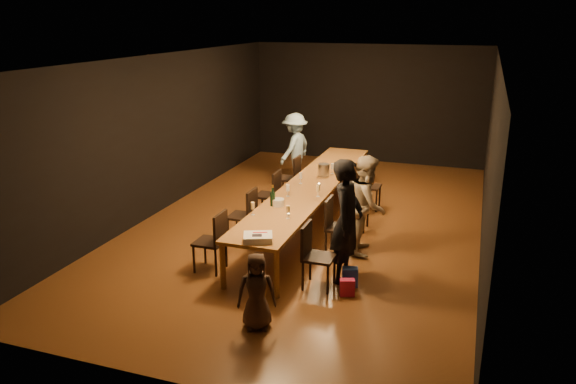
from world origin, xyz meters
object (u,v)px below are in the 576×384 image
(chair_right_1, at_px, (340,227))
(woman_tan, at_px, (367,204))
(table, at_px, (311,187))
(champagne_bottle, at_px, (273,195))
(chair_left_0, at_px, (210,241))
(chair_right_0, at_px, (319,256))
(ice_bucket, at_px, (324,170))
(chair_left_3, at_px, (288,178))
(child, at_px, (257,291))
(chair_right_2, at_px, (356,204))
(woman_birthday, at_px, (347,221))
(chair_left_1, at_px, (242,215))
(plate_stack, at_px, (278,202))
(man_blue, at_px, (295,148))
(chair_left_2, at_px, (267,195))
(chair_right_3, at_px, (370,186))
(birthday_cake, at_px, (258,238))

(chair_right_1, bearing_deg, woman_tan, 127.34)
(table, relative_size, champagne_bottle, 17.22)
(chair_left_0, bearing_deg, chair_right_0, -90.00)
(woman_tan, xyz_separation_m, ice_bucket, (-1.15, 1.56, 0.07))
(table, distance_m, chair_left_0, 2.56)
(chair_left_3, xyz_separation_m, child, (1.28, -4.89, 0.02))
(ice_bucket, bearing_deg, chair_right_2, -38.79)
(chair_left_0, relative_size, woman_birthday, 0.52)
(chair_right_0, xyz_separation_m, woman_tan, (0.36, 1.48, 0.33))
(chair_right_2, relative_size, ice_bucket, 3.96)
(chair_left_1, distance_m, woman_tan, 2.11)
(plate_stack, bearing_deg, child, -76.08)
(woman_birthday, height_order, man_blue, woman_birthday)
(chair_left_0, relative_size, ice_bucket, 3.96)
(woman_birthday, bearing_deg, chair_left_1, 70.00)
(chair_right_2, distance_m, woman_birthday, 2.11)
(child, bearing_deg, chair_right_1, 58.52)
(chair_right_2, distance_m, chair_left_0, 2.94)
(table, bearing_deg, woman_tan, -37.31)
(chair_left_0, relative_size, man_blue, 0.59)
(chair_left_0, height_order, champagne_bottle, champagne_bottle)
(chair_left_0, distance_m, child, 1.82)
(chair_left_0, xyz_separation_m, plate_stack, (0.69, 1.09, 0.34))
(chair_right_2, bearing_deg, chair_left_2, -90.00)
(chair_right_1, xyz_separation_m, chair_left_2, (-1.70, 1.20, 0.00))
(chair_left_0, bearing_deg, woman_tan, -54.40)
(chair_right_1, distance_m, chair_left_3, 2.94)
(chair_right_2, height_order, chair_right_3, same)
(woman_birthday, bearing_deg, chair_right_2, 11.13)
(plate_stack, height_order, champagne_bottle, champagne_bottle)
(chair_left_3, relative_size, ice_bucket, 3.96)
(chair_right_1, height_order, chair_left_0, same)
(chair_left_3, relative_size, man_blue, 0.59)
(chair_right_0, xyz_separation_m, chair_right_2, (0.00, 2.40, 0.00))
(woman_tan, height_order, man_blue, woman_tan)
(chair_right_3, relative_size, man_blue, 0.59)
(chair_left_3, distance_m, woman_tan, 2.98)
(chair_right_2, bearing_deg, ice_bucket, -128.79)
(chair_right_0, distance_m, child, 1.36)
(chair_right_1, height_order, chair_left_1, same)
(woman_tan, bearing_deg, chair_right_0, 160.40)
(chair_left_1, xyz_separation_m, woman_birthday, (2.00, -0.84, 0.44))
(birthday_cake, bearing_deg, chair_left_3, 81.48)
(champagne_bottle, bearing_deg, ice_bucket, 81.37)
(chair_left_0, height_order, chair_left_2, same)
(child, bearing_deg, chair_left_3, 82.72)
(child, bearing_deg, man_blue, 82.34)
(chair_left_0, height_order, plate_stack, chair_left_0)
(chair_right_0, distance_m, chair_left_1, 2.08)
(chair_right_2, distance_m, chair_right_3, 1.20)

